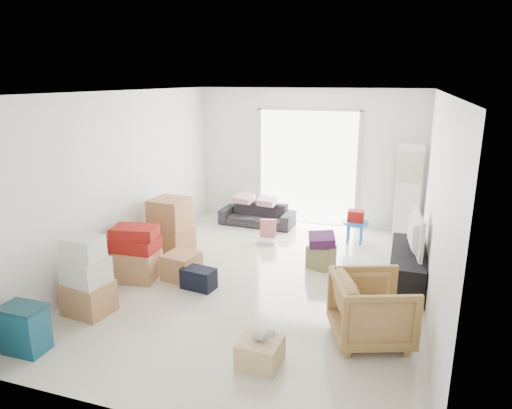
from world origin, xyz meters
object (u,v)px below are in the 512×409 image
at_px(sofa, 257,211).
at_px(wood_crate, 260,352).
at_px(ac_tower, 408,192).
at_px(ottoman, 321,257).
at_px(armchair, 372,306).
at_px(television, 409,246).
at_px(kids_table, 356,220).
at_px(tv_console, 407,267).
at_px(storage_bins, 25,329).

xyz_separation_m(sofa, wood_crate, (1.49, -4.45, -0.15)).
xyz_separation_m(ac_tower, ottoman, (-1.23, -1.89, -0.70)).
xyz_separation_m(armchair, ottoman, (-0.91, 1.88, -0.24)).
bearing_deg(sofa, wood_crate, -69.11).
height_order(television, wood_crate, television).
bearing_deg(television, kids_table, 24.36).
xyz_separation_m(tv_console, storage_bins, (-3.90, -3.06, 0.01)).
xyz_separation_m(television, sofa, (-2.90, 1.96, -0.28)).
distance_m(tv_console, armchair, 1.71).
distance_m(tv_console, ottoman, 1.30).
distance_m(ac_tower, television, 2.13).
distance_m(television, sofa, 3.51).
xyz_separation_m(television, wood_crate, (-1.41, -2.49, -0.44)).
relative_size(kids_table, wood_crate, 1.43).
distance_m(sofa, wood_crate, 4.69).
distance_m(storage_bins, ottoman, 4.19).
distance_m(sofa, kids_table, 2.04).
bearing_deg(tv_console, storage_bins, -141.91).
xyz_separation_m(television, armchair, (-0.37, -1.66, -0.15)).
bearing_deg(sofa, television, -31.57).
bearing_deg(tv_console, ottoman, 170.44).
relative_size(sofa, ottoman, 4.16).
height_order(ac_tower, kids_table, ac_tower).
distance_m(ottoman, wood_crate, 2.71).
bearing_deg(sofa, kids_table, -9.51).
bearing_deg(ottoman, armchair, -64.25).
distance_m(tv_console, kids_table, 1.79).
bearing_deg(ac_tower, armchair, -94.87).
xyz_separation_m(television, kids_table, (-0.91, 1.53, -0.15)).
bearing_deg(armchair, kids_table, -10.83).
relative_size(storage_bins, kids_table, 0.89).
distance_m(ac_tower, ottoman, 2.36).
height_order(ac_tower, armchair, ac_tower).
distance_m(kids_table, wood_crate, 4.07).
relative_size(sofa, armchair, 1.76).
height_order(storage_bins, wood_crate, storage_bins).
relative_size(storage_bins, wood_crate, 1.28).
bearing_deg(sofa, tv_console, -31.57).
xyz_separation_m(ottoman, kids_table, (0.37, 1.32, 0.24)).
relative_size(ottoman, kids_table, 0.60).
bearing_deg(television, wood_crate, 144.26).
xyz_separation_m(tv_console, sofa, (-2.90, 1.96, 0.04)).
bearing_deg(tv_console, ac_tower, 91.36).
distance_m(ac_tower, armchair, 3.81).
relative_size(armchair, storage_bins, 1.58).
xyz_separation_m(ac_tower, kids_table, (-0.86, -0.57, -0.45)).
bearing_deg(ottoman, tv_console, -9.56).
bearing_deg(ac_tower, storage_bins, -126.72).
relative_size(tv_console, armchair, 1.81).
height_order(tv_console, ottoman, tv_console).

